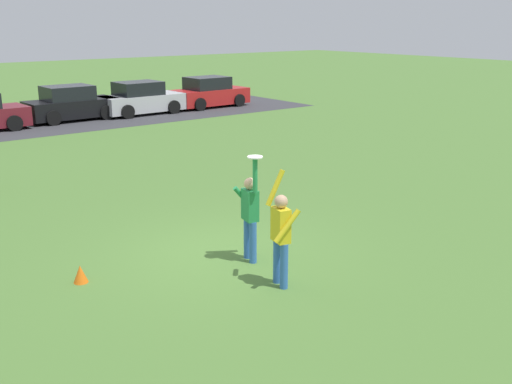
# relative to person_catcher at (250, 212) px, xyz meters

# --- Properties ---
(ground_plane) EXTENTS (120.00, 120.00, 0.00)m
(ground_plane) POSITION_rel_person_catcher_xyz_m (-0.28, 0.59, -0.98)
(ground_plane) COLOR #4C7533
(person_catcher) EXTENTS (0.49, 0.58, 2.08)m
(person_catcher) POSITION_rel_person_catcher_xyz_m (0.00, 0.00, 0.00)
(person_catcher) COLOR #3366B7
(person_catcher) RESTS_ON ground_plane
(person_defender) EXTENTS (0.52, 0.61, 2.04)m
(person_defender) POSITION_rel_person_catcher_xyz_m (-0.28, -1.23, -0.00)
(person_defender) COLOR #3366B7
(person_defender) RESTS_ON ground_plane
(frisbee_disc) EXTENTS (0.28, 0.28, 0.02)m
(frisbee_disc) POSITION_rel_person_catcher_xyz_m (-0.05, -0.22, 1.11)
(frisbee_disc) COLOR white
(frisbee_disc) RESTS_ON person_catcher
(parked_car_black) EXTENTS (4.15, 2.13, 1.59)m
(parked_car_black) POSITION_rel_person_catcher_xyz_m (3.80, 18.51, -0.25)
(parked_car_black) COLOR black
(parked_car_black) RESTS_ON ground_plane
(parked_car_silver) EXTENTS (4.15, 2.13, 1.59)m
(parked_car_silver) POSITION_rel_person_catcher_xyz_m (7.21, 18.20, -0.25)
(parked_car_silver) COLOR #BCBCC1
(parked_car_silver) RESTS_ON ground_plane
(parked_car_red) EXTENTS (4.15, 2.13, 1.59)m
(parked_car_red) POSITION_rel_person_catcher_xyz_m (11.30, 18.27, -0.25)
(parked_car_red) COLOR red
(parked_car_red) RESTS_ON ground_plane
(parking_strip) EXTENTS (28.72, 6.40, 0.01)m
(parking_strip) POSITION_rel_person_catcher_xyz_m (1.69, 18.35, -0.98)
(parking_strip) COLOR #38383D
(parking_strip) RESTS_ON ground_plane
(field_cone_orange) EXTENTS (0.26, 0.26, 0.32)m
(field_cone_orange) POSITION_rel_person_catcher_xyz_m (-2.99, 1.04, -0.82)
(field_cone_orange) COLOR orange
(field_cone_orange) RESTS_ON ground_plane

